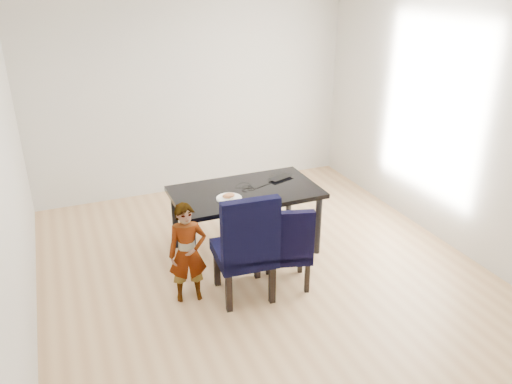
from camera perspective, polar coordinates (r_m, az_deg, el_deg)
name	(u,v)px	position (r m, az deg, el deg)	size (l,w,h in m)	color
floor	(263,272)	(5.41, 0.82, -9.11)	(4.50, 5.00, 0.01)	tan
ceiling	(265,2)	(4.54, 1.04, 20.91)	(4.50, 5.00, 0.01)	white
wall_back	(192,97)	(7.09, -7.29, 10.74)	(4.50, 0.01, 2.70)	silver
wall_front	(449,296)	(2.92, 21.18, -10.98)	(4.50, 0.01, 2.70)	silver
wall_left	(6,188)	(4.48, -26.63, 0.40)	(0.01, 5.00, 2.70)	white
wall_right	(449,127)	(6.03, 21.15, 6.98)	(0.01, 5.00, 2.70)	silver
dining_table	(246,221)	(5.62, -1.17, -3.28)	(1.60, 0.90, 0.75)	black
chair_left	(243,244)	(4.78, -1.45, -5.93)	(0.54, 0.56, 1.13)	black
chair_right	(288,244)	(5.01, 3.64, -5.98)	(0.43, 0.45, 0.90)	black
child	(188,253)	(4.79, -7.82, -6.94)	(0.37, 0.24, 1.01)	orange
plate	(229,198)	(5.25, -3.10, -0.72)	(0.27, 0.27, 0.01)	white
sandwich	(229,195)	(5.23, -3.15, -0.40)	(0.14, 0.06, 0.05)	#B97242
laptop	(278,177)	(5.79, 2.58, 1.77)	(0.30, 0.19, 0.02)	black
cable_tangle	(248,189)	(5.47, -0.87, 0.32)	(0.14, 0.14, 0.01)	black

